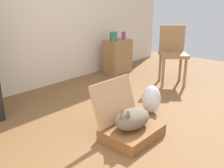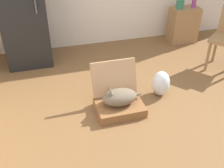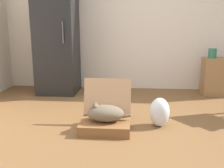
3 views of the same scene
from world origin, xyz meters
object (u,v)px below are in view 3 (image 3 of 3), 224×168
suitcase_base (105,126)px  plastic_bag_white (159,112)px  cat (104,113)px  vase_tall (212,53)px  side_table (218,77)px  refrigerator (57,38)px

suitcase_base → plastic_bag_white: size_ratio=1.63×
suitcase_base → cat: size_ratio=1.13×
suitcase_base → vase_tall: size_ratio=3.59×
plastic_bag_white → side_table: side_table is taller
cat → vase_tall: vase_tall is taller
refrigerator → side_table: 2.88m
refrigerator → cat: bearing=-58.6°
suitcase_base → refrigerator: size_ratio=0.30×
cat → plastic_bag_white: size_ratio=1.44×
suitcase_base → cat: (-0.01, 0.00, 0.16)m
suitcase_base → side_table: (1.77, 1.72, 0.26)m
suitcase_base → vase_tall: bearing=46.3°
suitcase_base → cat: bearing=177.8°
plastic_bag_white → vase_tall: (1.00, 1.52, 0.55)m
cat → plastic_bag_white: 0.68m
plastic_bag_white → suitcase_base: bearing=-163.2°
side_table → vase_tall: bearing=-177.9°
cat → plastic_bag_white: bearing=16.6°
cat → side_table: 2.48m
refrigerator → plastic_bag_white: bearing=-41.6°
cat → suitcase_base: bearing=-2.2°
plastic_bag_white → vase_tall: vase_tall is taller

